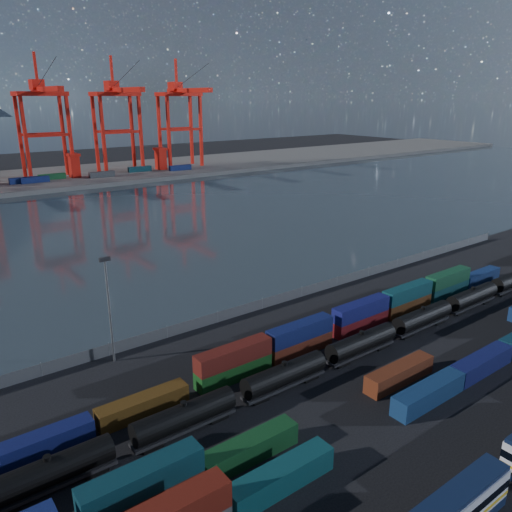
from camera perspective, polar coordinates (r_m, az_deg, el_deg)
ground at (r=77.37m, az=13.78°, el=-12.57°), size 700.00×700.00×0.00m
harbor_water at (r=160.07m, az=-16.34°, el=3.14°), size 700.00×700.00×0.00m
far_quay at (r=259.30m, az=-24.84°, el=7.83°), size 700.00×70.00×2.00m
container_row_south at (r=77.22m, az=22.74°, el=-11.89°), size 140.87×2.56×5.45m
container_row_mid at (r=58.64m, az=-0.82°, el=-20.80°), size 141.05×2.48×5.29m
container_row_north at (r=85.30m, az=10.04°, el=-7.70°), size 140.60×2.41×5.15m
tanker_string at (r=74.75m, az=7.91°, el=-11.51°), size 121.97×2.89×4.14m
waterfront_fence at (r=94.82m, az=0.73°, el=-5.48°), size 160.12×0.12×2.20m
yard_light_mast at (r=76.65m, az=-16.45°, el=-5.33°), size 1.60×0.40×16.60m
quay_containers at (r=242.76m, az=-26.66°, el=7.56°), size 172.58×10.99×2.60m
straddle_carriers at (r=248.18m, az=-25.09°, el=9.02°), size 140.00×7.00×11.10m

